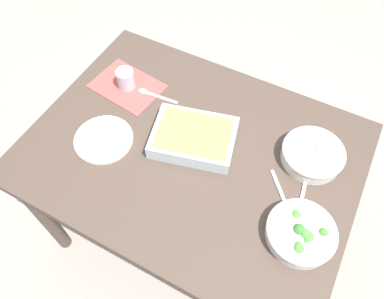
{
  "coord_description": "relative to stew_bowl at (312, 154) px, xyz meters",
  "views": [
    {
      "loc": [
        -0.35,
        0.67,
        1.87
      ],
      "look_at": [
        0.0,
        0.0,
        0.74
      ],
      "focal_mm": 34.55,
      "sensor_mm": 36.0,
      "label": 1
    }
  ],
  "objects": [
    {
      "name": "baking_dish",
      "position": [
        0.41,
        0.13,
        0.0
      ],
      "size": [
        0.35,
        0.29,
        0.06
      ],
      "color": "silver",
      "rests_on": "dining_table"
    },
    {
      "name": "side_plate",
      "position": [
        0.71,
        0.28,
        -0.03
      ],
      "size": [
        0.22,
        0.22,
        0.01
      ],
      "primitive_type": "cylinder",
      "color": "silver",
      "rests_on": "dining_table"
    },
    {
      "name": "spoon_spare",
      "position": [
        0.67,
        0.0,
        -0.03
      ],
      "size": [
        0.18,
        0.03,
        0.01
      ],
      "color": "silver",
      "rests_on": "dining_table"
    },
    {
      "name": "placemat",
      "position": [
        0.79,
        0.01,
        -0.03
      ],
      "size": [
        0.3,
        0.23,
        0.0
      ],
      "primitive_type": "cube",
      "rotation": [
        0.0,
        0.0,
        -0.13
      ],
      "color": "#B24C47",
      "rests_on": "dining_table"
    },
    {
      "name": "dining_table",
      "position": [
        0.4,
        0.16,
        -0.12
      ],
      "size": [
        1.2,
        0.9,
        0.74
      ],
      "color": "#4C3D33",
      "rests_on": "ground_plane"
    },
    {
      "name": "broccoli_bowl",
      "position": [
        -0.06,
        0.3,
        -0.0
      ],
      "size": [
        0.22,
        0.22,
        0.07
      ],
      "color": "silver",
      "rests_on": "dining_table"
    },
    {
      "name": "stew_bowl",
      "position": [
        0.0,
        0.0,
        0.0
      ],
      "size": [
        0.22,
        0.22,
        0.06
      ],
      "color": "silver",
      "rests_on": "dining_table"
    },
    {
      "name": "ground_plane",
      "position": [
        0.4,
        0.16,
        -0.77
      ],
      "size": [
        6.0,
        6.0,
        0.0
      ],
      "primitive_type": "plane",
      "color": "#9E9389"
    },
    {
      "name": "spoon_by_broccoli",
      "position": [
        0.03,
        0.2,
        -0.03
      ],
      "size": [
        0.13,
        0.14,
        0.01
      ],
      "color": "silver",
      "rests_on": "dining_table"
    },
    {
      "name": "spoon_by_stew",
      "position": [
        -0.01,
        0.1,
        -0.03
      ],
      "size": [
        0.04,
        0.18,
        0.01
      ],
      "color": "silver",
      "rests_on": "dining_table"
    },
    {
      "name": "drink_cup",
      "position": [
        0.79,
        0.01,
        0.01
      ],
      "size": [
        0.07,
        0.07,
        0.08
      ],
      "color": "#B2BCC6",
      "rests_on": "dining_table"
    }
  ]
}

